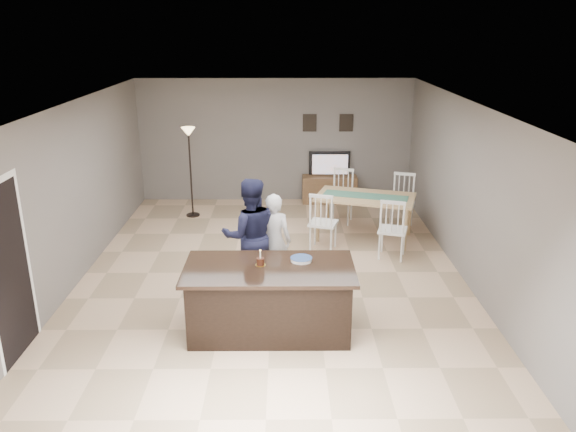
{
  "coord_description": "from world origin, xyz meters",
  "views": [
    {
      "loc": [
        0.19,
        -8.25,
        3.78
      ],
      "look_at": [
        0.25,
        -0.3,
        1.06
      ],
      "focal_mm": 35.0,
      "sensor_mm": 36.0,
      "label": 1
    }
  ],
  "objects_px": {
    "television": "(330,164)",
    "plate_stack": "(301,259)",
    "man": "(250,235)",
    "birthday_cake": "(260,261)",
    "kitchen_island": "(270,299)",
    "dining_table": "(365,203)",
    "tv_console": "(329,189)",
    "woman": "(274,241)",
    "floor_lamp": "(189,148)"
  },
  "relations": [
    {
      "from": "kitchen_island",
      "to": "tv_console",
      "type": "distance_m",
      "value": 5.7
    },
    {
      "from": "birthday_cake",
      "to": "floor_lamp",
      "type": "height_order",
      "value": "floor_lamp"
    },
    {
      "from": "kitchen_island",
      "to": "plate_stack",
      "type": "distance_m",
      "value": 0.65
    },
    {
      "from": "television",
      "to": "dining_table",
      "type": "height_order",
      "value": "television"
    },
    {
      "from": "tv_console",
      "to": "television",
      "type": "relative_size",
      "value": 1.31
    },
    {
      "from": "kitchen_island",
      "to": "floor_lamp",
      "type": "bearing_deg",
      "value": 110.24
    },
    {
      "from": "kitchen_island",
      "to": "woman",
      "type": "relative_size",
      "value": 1.47
    },
    {
      "from": "plate_stack",
      "to": "dining_table",
      "type": "relative_size",
      "value": 0.12
    },
    {
      "from": "dining_table",
      "to": "woman",
      "type": "bearing_deg",
      "value": -112.39
    },
    {
      "from": "man",
      "to": "plate_stack",
      "type": "relative_size",
      "value": 6.12
    },
    {
      "from": "television",
      "to": "woman",
      "type": "distance_m",
      "value": 4.46
    },
    {
      "from": "birthday_cake",
      "to": "man",
      "type": "bearing_deg",
      "value": 99.69
    },
    {
      "from": "kitchen_island",
      "to": "dining_table",
      "type": "height_order",
      "value": "dining_table"
    },
    {
      "from": "plate_stack",
      "to": "floor_lamp",
      "type": "distance_m",
      "value": 4.96
    },
    {
      "from": "man",
      "to": "floor_lamp",
      "type": "height_order",
      "value": "floor_lamp"
    },
    {
      "from": "television",
      "to": "floor_lamp",
      "type": "bearing_deg",
      "value": 18.72
    },
    {
      "from": "plate_stack",
      "to": "woman",
      "type": "bearing_deg",
      "value": 108.13
    },
    {
      "from": "television",
      "to": "birthday_cake",
      "type": "height_order",
      "value": "television"
    },
    {
      "from": "tv_console",
      "to": "floor_lamp",
      "type": "xyz_separation_m",
      "value": [
        -2.91,
        -0.92,
        1.14
      ]
    },
    {
      "from": "floor_lamp",
      "to": "television",
      "type": "bearing_deg",
      "value": 18.72
    },
    {
      "from": "woman",
      "to": "plate_stack",
      "type": "height_order",
      "value": "woman"
    },
    {
      "from": "tv_console",
      "to": "floor_lamp",
      "type": "height_order",
      "value": "floor_lamp"
    },
    {
      "from": "man",
      "to": "kitchen_island",
      "type": "bearing_deg",
      "value": 95.43
    },
    {
      "from": "tv_console",
      "to": "birthday_cake",
      "type": "bearing_deg",
      "value": -103.4
    },
    {
      "from": "woman",
      "to": "plate_stack",
      "type": "bearing_deg",
      "value": 120.43
    },
    {
      "from": "woman",
      "to": "man",
      "type": "xyz_separation_m",
      "value": [
        -0.34,
        -0.13,
        0.13
      ]
    },
    {
      "from": "kitchen_island",
      "to": "television",
      "type": "bearing_deg",
      "value": 77.99
    },
    {
      "from": "birthday_cake",
      "to": "floor_lamp",
      "type": "xyz_separation_m",
      "value": [
        -1.6,
        4.59,
        0.49
      ]
    },
    {
      "from": "television",
      "to": "dining_table",
      "type": "relative_size",
      "value": 0.39
    },
    {
      "from": "plate_stack",
      "to": "kitchen_island",
      "type": "bearing_deg",
      "value": -154.57
    },
    {
      "from": "dining_table",
      "to": "tv_console",
      "type": "bearing_deg",
      "value": 119.04
    },
    {
      "from": "television",
      "to": "man",
      "type": "xyz_separation_m",
      "value": [
        -1.51,
        -4.43,
        -0.0
      ]
    },
    {
      "from": "birthday_cake",
      "to": "dining_table",
      "type": "height_order",
      "value": "birthday_cake"
    },
    {
      "from": "television",
      "to": "plate_stack",
      "type": "xyz_separation_m",
      "value": [
        -0.79,
        -5.45,
        0.06
      ]
    },
    {
      "from": "tv_console",
      "to": "birthday_cake",
      "type": "height_order",
      "value": "birthday_cake"
    },
    {
      "from": "television",
      "to": "dining_table",
      "type": "distance_m",
      "value": 2.37
    },
    {
      "from": "woman",
      "to": "plate_stack",
      "type": "xyz_separation_m",
      "value": [
        0.38,
        -1.15,
        0.19
      ]
    },
    {
      "from": "kitchen_island",
      "to": "dining_table",
      "type": "relative_size",
      "value": 0.91
    },
    {
      "from": "television",
      "to": "man",
      "type": "bearing_deg",
      "value": 71.2
    },
    {
      "from": "tv_console",
      "to": "woman",
      "type": "height_order",
      "value": "woman"
    },
    {
      "from": "birthday_cake",
      "to": "floor_lamp",
      "type": "bearing_deg",
      "value": 109.26
    },
    {
      "from": "woman",
      "to": "dining_table",
      "type": "distance_m",
      "value": 2.58
    },
    {
      "from": "tv_console",
      "to": "dining_table",
      "type": "bearing_deg",
      "value": -78.09
    },
    {
      "from": "kitchen_island",
      "to": "man",
      "type": "distance_m",
      "value": 1.31
    },
    {
      "from": "man",
      "to": "floor_lamp",
      "type": "distance_m",
      "value": 3.76
    },
    {
      "from": "plate_stack",
      "to": "television",
      "type": "bearing_deg",
      "value": 81.74
    },
    {
      "from": "woman",
      "to": "man",
      "type": "relative_size",
      "value": 0.85
    },
    {
      "from": "birthday_cake",
      "to": "kitchen_island",
      "type": "bearing_deg",
      "value": -29.49
    },
    {
      "from": "woman",
      "to": "kitchen_island",
      "type": "bearing_deg",
      "value": 100.88
    },
    {
      "from": "man",
      "to": "television",
      "type": "bearing_deg",
      "value": -117.62
    }
  ]
}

